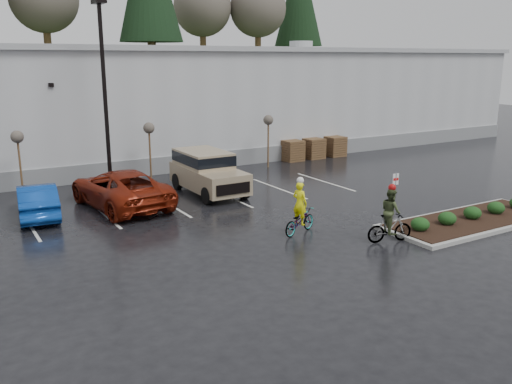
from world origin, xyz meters
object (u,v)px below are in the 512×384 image
sapling_west (18,140)px  sapling_east (268,123)px  fire_lane_sign (395,193)px  cyclist_olive (390,221)px  lamppost (104,76)px  pallet_stack_c (335,146)px  sapling_mid (149,131)px  car_red (120,188)px  suv_tan (209,173)px  car_blue (37,201)px  pallet_stack_b (314,148)px  cyclist_hivis (300,216)px  pallet_stack_a (293,151)px

sapling_west → sapling_east: size_ratio=1.00×
fire_lane_sign → cyclist_olive: (-1.39, -1.21, -0.60)m
sapling_west → lamppost: bearing=-14.0°
lamppost → pallet_stack_c: lamppost is taller
sapling_mid → cyclist_olive: size_ratio=1.47×
car_red → suv_tan: 4.51m
sapling_mid → sapling_east: 7.50m
car_blue → suv_tan: 7.98m
fire_lane_sign → lamppost: bearing=123.5°
lamppost → pallet_stack_b: bearing=8.0°
lamppost → car_blue: (-3.98, -3.11, -4.97)m
lamppost → sapling_east: 10.48m
sapling_east → pallet_stack_c: 6.42m
pallet_stack_c → cyclist_hivis: 17.19m
sapling_mid → suv_tan: 4.66m
sapling_west → cyclist_olive: bearing=-53.4°
car_red → fire_lane_sign: bearing=127.4°
car_blue → suv_tan: size_ratio=0.85×
sapling_west → pallet_stack_a: sapling_west is taller
pallet_stack_a → pallet_stack_b: (1.70, 0.00, 0.00)m
suv_tan → cyclist_olive: 10.23m
pallet_stack_c → cyclist_hivis: bearing=-133.4°
lamppost → cyclist_hivis: size_ratio=4.19×
sapling_east → pallet_stack_c: (6.00, 1.00, -2.05)m
lamppost → sapling_west: lamppost is taller
car_blue → cyclist_olive: (10.39, -9.91, 0.08)m
lamppost → car_blue: 7.09m
pallet_stack_a → cyclist_olive: bearing=-112.1°
lamppost → pallet_stack_a: 13.61m
cyclist_hivis → sapling_west: bearing=15.0°
sapling_west → fire_lane_sign: bearing=-47.3°
pallet_stack_c → cyclist_hivis: cyclist_hivis is taller
sapling_mid → fire_lane_sign: bearing=-67.5°
sapling_mid → car_red: size_ratio=0.52×
sapling_mid → pallet_stack_c: (13.50, 1.00, -2.05)m
car_blue → cyclist_olive: bearing=142.4°
pallet_stack_c → car_blue: size_ratio=0.31×
sapling_mid → pallet_stack_a: size_ratio=2.37×
sapling_east → cyclist_olive: bearing=-104.4°
car_blue → cyclist_olive: cyclist_olive is taller
car_blue → pallet_stack_c: bearing=-159.6°
pallet_stack_a → pallet_stack_c: size_ratio=1.00×
lamppost → car_red: lamppost is taller
pallet_stack_a → car_blue: (-16.48, -5.11, 0.04)m
cyclist_hivis → sapling_mid: bearing=-12.1°
sapling_mid → cyclist_hivis: (1.69, -11.50, -2.04)m
suv_tan → cyclist_hivis: 7.43m
suv_tan → sapling_west: bearing=153.0°
pallet_stack_a → pallet_stack_c: same height
car_red → sapling_west: bearing=-57.8°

